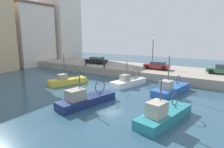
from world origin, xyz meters
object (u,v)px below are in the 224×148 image
Objects in this scene: mooring_bollard_mid at (104,66)px; fishing_boat_blue at (172,92)px; fishing_boat_yellow at (70,83)px; mooring_bollard_north at (85,64)px; parked_car_green at (224,69)px; fishing_boat_white at (130,84)px; parked_car_red at (157,65)px; fishing_boat_teal at (166,118)px; quay_streetlamp at (153,47)px; parked_car_black at (96,60)px; fishing_boat_navy at (89,102)px.

fishing_boat_blue is at bearing -108.04° from mooring_bollard_mid.
fishing_boat_yellow is at bearing 104.04° from fishing_boat_blue.
mooring_bollard_mid and mooring_bollard_north have the same top height.
fishing_boat_blue is at bearing -103.76° from mooring_bollard_north.
mooring_bollard_mid is at bearing 105.59° from parked_car_green.
mooring_bollard_mid is at bearing 62.70° from fishing_boat_white.
fishing_boat_blue reaches higher than fishing_boat_white.
parked_car_red is (7.45, 4.41, 1.74)m from fishing_boat_blue.
fishing_boat_blue is at bearing 151.86° from parked_car_green.
fishing_boat_teal is 1.41× the size of quay_streetlamp.
fishing_boat_blue is 1.09× the size of fishing_boat_white.
fishing_boat_yellow is (-3.22, 12.87, -0.02)m from fishing_boat_blue.
mooring_bollard_mid is at bearing -129.06° from parked_car_black.
fishing_boat_teal is at bearing -106.02° from fishing_boat_yellow.
fishing_boat_white is at bearing 41.81° from fishing_boat_teal.
fishing_boat_blue is 1.00× the size of fishing_boat_navy.
mooring_bollard_mid is 0.11× the size of quay_streetlamp.
fishing_boat_yellow is at bearing 117.71° from fishing_boat_white.
fishing_boat_navy is at bearing -122.98° from fishing_boat_yellow.
mooring_bollard_north is (7.17, 3.25, 1.39)m from fishing_boat_yellow.
mooring_bollard_north is (3.95, 16.12, 1.37)m from fishing_boat_blue.
fishing_boat_yellow is 13.73m from parked_car_red.
parked_car_black is at bearing 50.94° from mooring_bollard_mid.
parked_car_black is (-1.27, 20.92, -0.04)m from parked_car_green.
fishing_boat_blue is 5.65m from fishing_boat_white.
fishing_boat_yellow is at bearing 141.56° from parked_car_red.
mooring_bollard_mid is at bearing 71.96° from fishing_boat_blue.
parked_car_red is (14.78, 5.88, 1.71)m from fishing_boat_teal.
mooring_bollard_north is at bearing 57.32° from fishing_boat_teal.
fishing_boat_yellow is at bearing -155.60° from mooring_bollard_north.
parked_car_red is at bearing -73.38° from mooring_bollard_north.
fishing_boat_blue is 7.48m from fishing_boat_teal.
quay_streetlamp reaches higher than parked_car_green.
parked_car_green is at bearing -77.31° from mooring_bollard_north.
quay_streetlamp reaches higher than parked_car_red.
fishing_boat_yellow is at bearing 124.10° from parked_car_green.
parked_car_black is (7.34, 16.31, 1.76)m from fishing_boat_blue.
quay_streetlamp is at bearing 0.86° from fishing_boat_navy.
fishing_boat_yellow reaches higher than fishing_boat_white.
parked_car_green is at bearing -86.52° from parked_car_black.
quay_streetlamp is (5.65, -6.12, 2.98)m from mooring_bollard_mid.
mooring_bollard_north is at bearing 24.40° from fishing_boat_yellow.
fishing_boat_navy reaches higher than mooring_bollard_mid.
fishing_boat_navy reaches higher than mooring_bollard_north.
mooring_bollard_north is at bearing 90.00° from mooring_bollard_mid.
fishing_boat_teal is 1.08× the size of fishing_boat_white.
fishing_boat_teal is 12.42× the size of mooring_bollard_mid.
fishing_boat_blue is at bearing -147.99° from quay_streetlamp.
parked_car_green is at bearing -82.59° from parked_car_red.
parked_car_red is at bearing -65.62° from mooring_bollard_mid.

